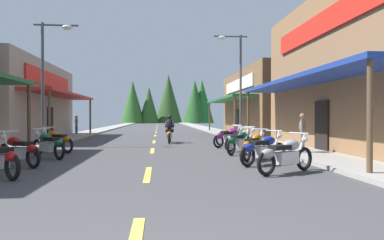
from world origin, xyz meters
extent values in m
cube|color=#424244|center=(0.00, 31.15, -0.05)|extent=(9.70, 92.31, 0.10)
cube|color=#9E9991|center=(-5.87, 31.15, 0.06)|extent=(2.03, 92.31, 0.12)
cube|color=#9E9991|center=(5.87, 31.15, 0.06)|extent=(2.03, 92.31, 0.12)
cube|color=#E0C64C|center=(0.00, 7.01, 0.01)|extent=(0.16, 2.40, 0.01)
cube|color=#E0C64C|center=(0.00, 13.06, 0.01)|extent=(0.16, 2.40, 0.01)
cube|color=#E0C64C|center=(0.00, 18.26, 0.01)|extent=(0.16, 2.40, 0.01)
cube|color=#E0C64C|center=(0.00, 24.90, 0.01)|extent=(0.16, 2.40, 0.01)
cube|color=#E0C64C|center=(0.00, 30.11, 0.01)|extent=(0.16, 2.40, 0.01)
cube|color=#E0C64C|center=(0.00, 35.90, 0.01)|extent=(0.16, 2.40, 0.01)
cube|color=#E0C64C|center=(0.00, 42.02, 0.01)|extent=(0.16, 2.40, 0.01)
cube|color=#E0C64C|center=(0.00, 48.53, 0.01)|extent=(0.16, 2.40, 0.01)
cube|color=#E0C64C|center=(0.00, 54.38, 0.01)|extent=(0.16, 2.40, 0.01)
cube|color=#E0C64C|center=(0.00, 60.57, 0.01)|extent=(0.16, 2.40, 0.01)
cube|color=#E0C64C|center=(0.00, 66.34, 0.01)|extent=(0.16, 2.40, 0.01)
cylinder|color=brown|center=(-5.28, 13.64, 1.41)|extent=(0.14, 0.14, 2.82)
cube|color=#B72D28|center=(-5.98, 21.67, 2.90)|extent=(1.80, 10.95, 0.16)
cylinder|color=brown|center=(-5.28, 16.39, 1.41)|extent=(0.14, 0.14, 2.82)
cylinder|color=brown|center=(-5.28, 26.94, 1.41)|extent=(0.14, 0.14, 2.82)
cube|color=red|center=(-6.82, 21.67, 3.90)|extent=(0.10, 8.51, 0.90)
cube|color=black|center=(-6.84, 21.67, 1.05)|extent=(0.08, 1.10, 2.10)
cube|color=navy|center=(5.98, 11.62, 2.90)|extent=(1.80, 11.63, 0.16)
cylinder|color=brown|center=(5.28, 6.01, 1.41)|extent=(0.14, 0.14, 2.82)
cylinder|color=brown|center=(5.28, 17.24, 1.41)|extent=(0.14, 0.14, 2.82)
cube|color=red|center=(6.82, 11.62, 5.22)|extent=(0.10, 9.04, 0.90)
cube|color=black|center=(6.84, 11.62, 1.05)|extent=(0.08, 1.10, 2.10)
cube|color=brown|center=(9.97, 26.37, 2.63)|extent=(6.19, 13.20, 5.25)
cube|color=#236033|center=(5.98, 26.37, 2.90)|extent=(1.80, 11.88, 0.16)
cylinder|color=brown|center=(5.28, 20.63, 1.41)|extent=(0.14, 0.14, 2.82)
cylinder|color=brown|center=(5.28, 32.11, 1.41)|extent=(0.14, 0.14, 2.82)
cube|color=white|center=(6.82, 26.37, 4.10)|extent=(0.10, 9.24, 0.90)
cube|color=black|center=(6.84, 26.37, 1.05)|extent=(0.08, 1.10, 2.10)
cylinder|color=#474C51|center=(-5.25, 15.32, 2.98)|extent=(0.14, 0.14, 5.95)
cylinder|color=#474C51|center=(-4.62, 15.32, 5.85)|extent=(2.06, 0.10, 0.10)
ellipsoid|color=silver|center=(-4.10, 15.32, 5.75)|extent=(0.50, 0.30, 0.24)
cylinder|color=#474C51|center=(5.25, 18.91, 3.22)|extent=(0.14, 0.14, 6.45)
cylinder|color=#474C51|center=(4.62, 18.91, 6.35)|extent=(2.06, 0.10, 0.10)
ellipsoid|color=silver|center=(4.10, 18.91, 6.25)|extent=(0.50, 0.30, 0.24)
torus|color=black|center=(4.19, 7.23, 0.32)|extent=(0.60, 0.41, 0.64)
torus|color=black|center=(2.90, 6.46, 0.32)|extent=(0.60, 0.41, 0.64)
cube|color=silver|center=(3.55, 6.84, 0.40)|extent=(0.74, 0.60, 0.32)
ellipsoid|color=#99999E|center=(3.72, 6.95, 0.72)|extent=(0.64, 0.56, 0.28)
cube|color=black|center=(3.33, 6.72, 0.68)|extent=(0.66, 0.55, 0.12)
ellipsoid|color=#99999E|center=(2.95, 6.49, 0.55)|extent=(0.50, 0.43, 0.24)
cylinder|color=silver|center=(4.08, 7.16, 0.65)|extent=(0.35, 0.24, 0.71)
cylinder|color=silver|center=(3.98, 7.10, 1.02)|extent=(0.34, 0.54, 0.04)
sphere|color=white|center=(4.22, 7.24, 0.85)|extent=(0.16, 0.16, 0.16)
torus|color=black|center=(4.08, 8.89, 0.32)|extent=(0.58, 0.44, 0.64)
torus|color=black|center=(2.84, 8.04, 0.32)|extent=(0.58, 0.44, 0.64)
cube|color=silver|center=(3.46, 8.46, 0.40)|extent=(0.74, 0.63, 0.32)
ellipsoid|color=navy|center=(3.63, 8.57, 0.72)|extent=(0.64, 0.58, 0.28)
cube|color=black|center=(3.25, 8.32, 0.68)|extent=(0.65, 0.57, 0.12)
ellipsoid|color=navy|center=(2.88, 8.06, 0.55)|extent=(0.50, 0.45, 0.24)
cylinder|color=silver|center=(3.97, 8.81, 0.65)|extent=(0.34, 0.26, 0.71)
cylinder|color=silver|center=(3.87, 8.74, 1.02)|extent=(0.37, 0.52, 0.04)
sphere|color=white|center=(4.10, 8.90, 0.85)|extent=(0.16, 0.16, 0.16)
torus|color=black|center=(3.95, 10.30, 0.32)|extent=(0.45, 0.58, 0.64)
torus|color=black|center=(3.09, 9.08, 0.32)|extent=(0.45, 0.58, 0.64)
cube|color=silver|center=(3.52, 9.69, 0.40)|extent=(0.63, 0.73, 0.32)
ellipsoid|color=#BF660C|center=(3.64, 9.85, 0.72)|extent=(0.59, 0.64, 0.28)
cube|color=black|center=(3.38, 9.48, 0.68)|extent=(0.58, 0.65, 0.12)
ellipsoid|color=#BF660C|center=(3.11, 9.12, 0.55)|extent=(0.45, 0.50, 0.24)
cylinder|color=silver|center=(3.88, 10.19, 0.65)|extent=(0.26, 0.34, 0.71)
cylinder|color=silver|center=(3.81, 10.09, 1.02)|extent=(0.51, 0.38, 0.04)
sphere|color=white|center=(3.97, 10.32, 0.85)|extent=(0.16, 0.16, 0.16)
torus|color=black|center=(3.93, 12.14, 0.32)|extent=(0.48, 0.56, 0.64)
torus|color=black|center=(2.98, 10.97, 0.32)|extent=(0.48, 0.56, 0.64)
cube|color=silver|center=(3.46, 11.56, 0.40)|extent=(0.66, 0.72, 0.32)
ellipsoid|color=#0C5933|center=(3.58, 11.71, 0.72)|extent=(0.60, 0.64, 0.28)
cube|color=black|center=(3.30, 11.36, 0.68)|extent=(0.60, 0.64, 0.12)
ellipsoid|color=#0C5933|center=(3.01, 11.01, 0.55)|extent=(0.46, 0.49, 0.24)
cylinder|color=silver|center=(3.85, 12.04, 0.65)|extent=(0.28, 0.33, 0.71)
cylinder|color=silver|center=(3.77, 11.94, 1.02)|extent=(0.49, 0.41, 0.04)
sphere|color=white|center=(3.95, 12.16, 0.85)|extent=(0.16, 0.16, 0.16)
torus|color=black|center=(4.42, 13.13, 0.32)|extent=(0.58, 0.46, 0.64)
torus|color=black|center=(3.21, 12.24, 0.32)|extent=(0.58, 0.46, 0.64)
cube|color=silver|center=(3.81, 12.69, 0.40)|extent=(0.73, 0.64, 0.32)
ellipsoid|color=#99999E|center=(3.98, 12.81, 0.72)|extent=(0.64, 0.59, 0.28)
cube|color=black|center=(3.61, 12.54, 0.68)|extent=(0.65, 0.58, 0.12)
ellipsoid|color=#99999E|center=(3.25, 12.27, 0.55)|extent=(0.50, 0.45, 0.24)
cylinder|color=silver|center=(4.31, 13.05, 0.65)|extent=(0.33, 0.27, 0.71)
cylinder|color=silver|center=(4.22, 12.98, 1.02)|extent=(0.39, 0.51, 0.04)
sphere|color=white|center=(4.44, 13.15, 0.85)|extent=(0.16, 0.16, 0.16)
torus|color=black|center=(4.33, 14.87, 0.32)|extent=(0.60, 0.42, 0.64)
torus|color=black|center=(3.04, 14.09, 0.32)|extent=(0.60, 0.42, 0.64)
cube|color=silver|center=(3.68, 14.48, 0.40)|extent=(0.74, 0.60, 0.32)
ellipsoid|color=#721972|center=(3.86, 14.58, 0.72)|extent=(0.64, 0.56, 0.28)
cube|color=black|center=(3.47, 14.35, 0.68)|extent=(0.66, 0.55, 0.12)
ellipsoid|color=#721972|center=(3.09, 14.12, 0.55)|extent=(0.50, 0.43, 0.24)
cylinder|color=silver|center=(4.21, 14.80, 0.65)|extent=(0.35, 0.24, 0.71)
cylinder|color=silver|center=(4.11, 14.74, 1.02)|extent=(0.35, 0.53, 0.04)
sphere|color=white|center=(4.35, 14.89, 0.85)|extent=(0.16, 0.16, 0.16)
torus|color=black|center=(4.54, 16.30, 0.32)|extent=(0.57, 0.47, 0.64)
torus|color=black|center=(3.35, 15.38, 0.32)|extent=(0.57, 0.47, 0.64)
cube|color=silver|center=(3.95, 15.84, 0.40)|extent=(0.73, 0.65, 0.32)
ellipsoid|color=#721972|center=(4.11, 15.96, 0.72)|extent=(0.64, 0.59, 0.28)
cube|color=black|center=(3.75, 15.69, 0.68)|extent=(0.65, 0.59, 0.12)
ellipsoid|color=#721972|center=(3.39, 15.41, 0.55)|extent=(0.50, 0.46, 0.24)
cylinder|color=silver|center=(4.44, 16.22, 0.65)|extent=(0.33, 0.27, 0.71)
cylinder|color=silver|center=(4.35, 16.14, 1.02)|extent=(0.40, 0.50, 0.04)
sphere|color=white|center=(4.57, 16.31, 0.85)|extent=(0.16, 0.16, 0.16)
torus|color=black|center=(-3.04, 6.42, 0.32)|extent=(0.54, 0.50, 0.64)
cube|color=black|center=(-3.41, 6.76, 0.68)|extent=(0.63, 0.61, 0.12)
ellipsoid|color=#A51414|center=(-3.08, 6.46, 0.55)|extent=(0.49, 0.47, 0.24)
torus|color=black|center=(-4.42, 9.25, 0.32)|extent=(0.56, 0.48, 0.64)
torus|color=black|center=(-3.25, 8.31, 0.32)|extent=(0.56, 0.48, 0.64)
cube|color=silver|center=(-3.83, 8.78, 0.40)|extent=(0.72, 0.65, 0.32)
ellipsoid|color=#A51414|center=(-3.99, 8.91, 0.72)|extent=(0.64, 0.60, 0.28)
cube|color=black|center=(-3.64, 8.63, 0.68)|extent=(0.64, 0.59, 0.12)
ellipsoid|color=#A51414|center=(-3.29, 8.35, 0.55)|extent=(0.49, 0.46, 0.24)
cylinder|color=silver|center=(-4.32, 9.17, 0.65)|extent=(0.33, 0.28, 0.71)
cylinder|color=silver|center=(-4.23, 9.09, 1.02)|extent=(0.40, 0.49, 0.04)
sphere|color=white|center=(-4.45, 9.27, 0.85)|extent=(0.16, 0.16, 0.16)
torus|color=black|center=(-4.15, 11.30, 0.32)|extent=(0.53, 0.52, 0.64)
torus|color=black|center=(-3.07, 10.25, 0.32)|extent=(0.53, 0.52, 0.64)
cube|color=silver|center=(-3.61, 10.78, 0.40)|extent=(0.70, 0.69, 0.32)
ellipsoid|color=#0C5933|center=(-3.75, 10.92, 0.72)|extent=(0.62, 0.62, 0.28)
cube|color=black|center=(-3.43, 10.60, 0.68)|extent=(0.62, 0.62, 0.12)
ellipsoid|color=#0C5933|center=(-3.11, 10.29, 0.55)|extent=(0.48, 0.48, 0.24)
cylinder|color=silver|center=(-4.05, 11.21, 0.65)|extent=(0.31, 0.30, 0.71)
cylinder|color=silver|center=(-3.97, 11.13, 1.02)|extent=(0.45, 0.46, 0.04)
sphere|color=white|center=(-4.17, 11.32, 0.85)|extent=(0.16, 0.16, 0.16)
torus|color=black|center=(-4.52, 13.31, 0.32)|extent=(0.56, 0.48, 0.64)
torus|color=black|center=(-3.35, 12.38, 0.32)|extent=(0.56, 0.48, 0.64)
cube|color=silver|center=(-3.93, 12.84, 0.40)|extent=(0.72, 0.66, 0.32)
ellipsoid|color=#BF660C|center=(-4.09, 12.97, 0.72)|extent=(0.64, 0.60, 0.28)
cube|color=black|center=(-3.74, 12.69, 0.68)|extent=(0.64, 0.59, 0.12)
ellipsoid|color=#BF660C|center=(-3.38, 12.41, 0.55)|extent=(0.49, 0.46, 0.24)
cylinder|color=silver|center=(-4.41, 13.23, 0.65)|extent=(0.33, 0.28, 0.71)
cylinder|color=silver|center=(-4.32, 13.16, 1.02)|extent=(0.41, 0.49, 0.04)
sphere|color=white|center=(-4.54, 13.33, 0.85)|extent=(0.16, 0.16, 0.16)
torus|color=black|center=(0.92, 18.23, 0.32)|extent=(0.14, 0.65, 0.64)
torus|color=black|center=(0.82, 16.73, 0.32)|extent=(0.14, 0.65, 0.64)
cube|color=silver|center=(0.87, 17.48, 0.40)|extent=(0.32, 0.72, 0.32)
ellipsoid|color=#BF660C|center=(0.89, 17.68, 0.72)|extent=(0.36, 0.58, 0.28)
cube|color=black|center=(0.86, 17.23, 0.68)|extent=(0.32, 0.62, 0.12)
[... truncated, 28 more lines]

